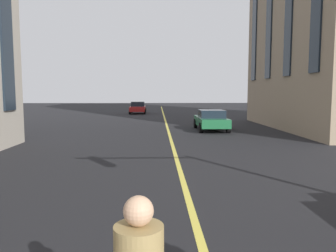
% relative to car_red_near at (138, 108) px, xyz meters
% --- Properties ---
extents(lane_centre_line, '(80.00, 0.16, 0.01)m').
position_rel_car_red_near_xyz_m(lane_centre_line, '(-20.85, -3.02, -0.70)').
color(lane_centre_line, '#D8C64C').
rests_on(lane_centre_line, ground_plane).
extents(car_red_near, '(3.90, 1.89, 1.40)m').
position_rel_car_red_near_xyz_m(car_red_near, '(0.00, 0.00, 0.00)').
color(car_red_near, '#B21E1E').
rests_on(car_red_near, ground_plane).
extents(car_green_oncoming, '(4.40, 1.95, 1.37)m').
position_rel_car_red_near_xyz_m(car_green_oncoming, '(-17.80, -5.88, 0.00)').
color(car_green_oncoming, '#1E6038').
rests_on(car_green_oncoming, ground_plane).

